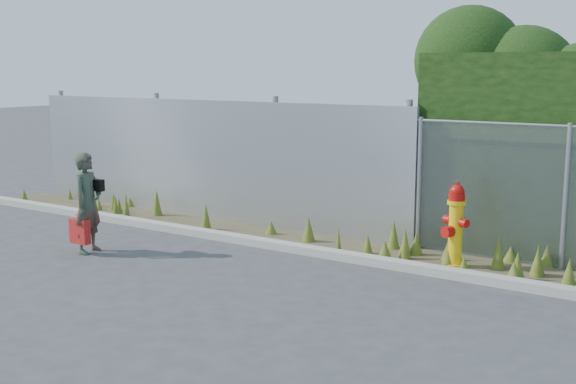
# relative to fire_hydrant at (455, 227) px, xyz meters

# --- Properties ---
(ground) EXTENTS (80.00, 80.00, 0.00)m
(ground) POSITION_rel_fire_hydrant_xyz_m (-1.92, -2.29, -0.59)
(ground) COLOR #3C3C3E
(ground) RESTS_ON ground
(curb) EXTENTS (16.00, 0.22, 0.12)m
(curb) POSITION_rel_fire_hydrant_xyz_m (-1.92, -0.49, -0.53)
(curb) COLOR #A09D91
(curb) RESTS_ON ground
(weed_strip) EXTENTS (16.00, 1.34, 0.50)m
(weed_strip) POSITION_rel_fire_hydrant_xyz_m (-1.14, 0.15, -0.45)
(weed_strip) COLOR #483D29
(weed_strip) RESTS_ON ground
(corrugated_fence) EXTENTS (8.50, 0.21, 2.30)m
(corrugated_fence) POSITION_rel_fire_hydrant_xyz_m (-5.16, 0.72, 0.51)
(corrugated_fence) COLOR #A8AAAF
(corrugated_fence) RESTS_ON ground
(fire_hydrant) EXTENTS (0.41, 0.37, 1.22)m
(fire_hydrant) POSITION_rel_fire_hydrant_xyz_m (0.00, 0.00, 0.00)
(fire_hydrant) COLOR yellow
(fire_hydrant) RESTS_ON ground
(woman) EXTENTS (0.48, 0.63, 1.54)m
(woman) POSITION_rel_fire_hydrant_xyz_m (-4.94, -2.24, 0.18)
(woman) COLOR #106B48
(woman) RESTS_ON ground
(red_tote_bag) EXTENTS (0.34, 0.12, 0.44)m
(red_tote_bag) POSITION_rel_fire_hydrant_xyz_m (-4.97, -2.40, -0.24)
(red_tote_bag) COLOR #B70A26
(black_shoulder_bag) EXTENTS (0.24, 0.10, 0.18)m
(black_shoulder_bag) POSITION_rel_fire_hydrant_xyz_m (-4.87, -2.11, 0.44)
(black_shoulder_bag) COLOR black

